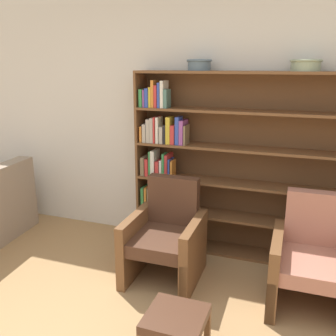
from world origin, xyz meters
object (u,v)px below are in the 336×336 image
Objects in this scene: bowl_cream at (306,64)px; armchair_leather at (166,237)px; armchair_cushioned at (313,260)px; footstool at (176,321)px; bookshelf at (227,168)px; bowl_terracotta at (199,64)px.

bowl_cream is 0.31× the size of armchair_leather.
armchair_cushioned is at bearing -73.20° from bowl_cream.
footstool is at bearing 46.66° from armchair_cushioned.
bowl_cream is 0.70× the size of footstool.
armchair_cushioned is at bearing 178.93° from armchair_leather.
bowl_cream reaches higher than armchair_cushioned.
bowl_cream reaches higher than bookshelf.
bowl_cream is at bearing -0.00° from bowl_terracotta.
armchair_cushioned is (1.26, 0.00, 0.00)m from armchair_leather.
bookshelf is at bearing -122.57° from armchair_leather.
armchair_leather is 1.02m from footstool.
bookshelf is 1.71m from footstool.
bookshelf is 2.59× the size of armchair_leather.
bowl_cream is (0.65, -0.02, 1.00)m from bookshelf.
bowl_terracotta is 2.30m from footstool.
bookshelf is 5.91× the size of footstool.
bowl_terracotta is at bearing -176.68° from bookshelf.
armchair_cushioned is (1.16, -0.65, -1.52)m from bowl_terracotta.
bowl_cream reaches higher than footstool.
bowl_terracotta is at bearing -30.22° from armchair_cushioned.
bookshelf reaches higher than armchair_cushioned.
bookshelf reaches higher than footstool.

